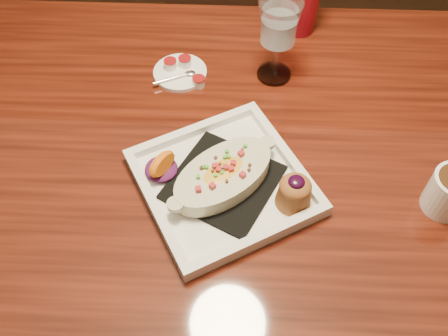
{
  "coord_description": "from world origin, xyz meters",
  "views": [
    {
      "loc": [
        0.01,
        -0.68,
        1.55
      ],
      "look_at": [
        -0.01,
        -0.1,
        0.77
      ],
      "focal_mm": 40.0,
      "sensor_mm": 36.0,
      "label": 1
    }
  ],
  "objects_px": {
    "table": "(230,163)",
    "red_tumbler": "(301,1)",
    "chair_far": "(236,36)",
    "plate": "(229,180)",
    "goblet": "(279,27)",
    "saucer": "(179,71)"
  },
  "relations": [
    {
      "from": "chair_far",
      "to": "red_tumbler",
      "type": "xyz_separation_m",
      "value": [
        0.16,
        -0.27,
        0.32
      ]
    },
    {
      "from": "table",
      "to": "saucer",
      "type": "bearing_deg",
      "value": 124.78
    },
    {
      "from": "chair_far",
      "to": "goblet",
      "type": "relative_size",
      "value": 4.72
    },
    {
      "from": "chair_far",
      "to": "plate",
      "type": "xyz_separation_m",
      "value": [
        0.0,
        -0.77,
        0.27
      ]
    },
    {
      "from": "saucer",
      "to": "red_tumbler",
      "type": "xyz_separation_m",
      "value": [
        0.28,
        0.18,
        0.07
      ]
    },
    {
      "from": "saucer",
      "to": "red_tumbler",
      "type": "relative_size",
      "value": 0.79
    },
    {
      "from": "table",
      "to": "goblet",
      "type": "height_order",
      "value": "goblet"
    },
    {
      "from": "goblet",
      "to": "plate",
      "type": "bearing_deg",
      "value": -106.07
    },
    {
      "from": "goblet",
      "to": "red_tumbler",
      "type": "bearing_deg",
      "value": 70.0
    },
    {
      "from": "table",
      "to": "plate",
      "type": "relative_size",
      "value": 3.68
    },
    {
      "from": "chair_far",
      "to": "goblet",
      "type": "bearing_deg",
      "value": 101.99
    },
    {
      "from": "table",
      "to": "saucer",
      "type": "height_order",
      "value": "saucer"
    },
    {
      "from": "chair_far",
      "to": "saucer",
      "type": "xyz_separation_m",
      "value": [
        -0.13,
        -0.45,
        0.25
      ]
    },
    {
      "from": "red_tumbler",
      "to": "table",
      "type": "bearing_deg",
      "value": -113.53
    },
    {
      "from": "chair_far",
      "to": "red_tumbler",
      "type": "height_order",
      "value": "chair_far"
    },
    {
      "from": "plate",
      "to": "saucer",
      "type": "xyz_separation_m",
      "value": [
        -0.13,
        0.32,
        -0.02
      ]
    },
    {
      "from": "chair_far",
      "to": "goblet",
      "type": "distance_m",
      "value": 0.59
    },
    {
      "from": "table",
      "to": "chair_far",
      "type": "relative_size",
      "value": 1.61
    },
    {
      "from": "chair_far",
      "to": "saucer",
      "type": "bearing_deg",
      "value": 74.15
    },
    {
      "from": "red_tumbler",
      "to": "chair_far",
      "type": "bearing_deg",
      "value": 120.58
    },
    {
      "from": "table",
      "to": "red_tumbler",
      "type": "height_order",
      "value": "red_tumbler"
    },
    {
      "from": "table",
      "to": "plate",
      "type": "distance_m",
      "value": 0.18
    }
  ]
}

